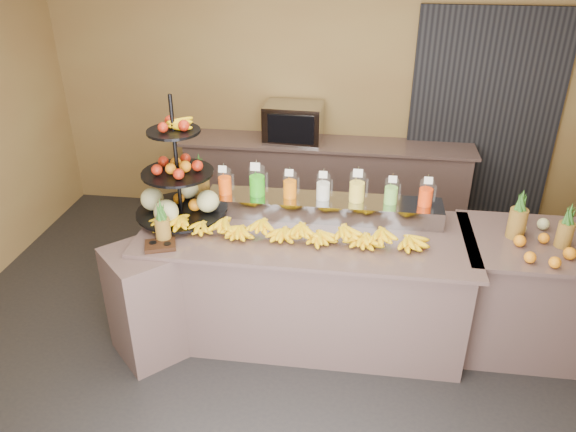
% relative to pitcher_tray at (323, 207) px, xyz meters
% --- Properties ---
extents(ground, '(6.00, 6.00, 0.00)m').
position_rel_pitcher_tray_xyz_m(ground, '(-0.10, -0.58, -1.01)').
color(ground, black).
rests_on(ground, ground).
extents(room_envelope, '(6.04, 5.02, 2.82)m').
position_rel_pitcher_tray_xyz_m(room_envelope, '(0.09, 0.21, 0.87)').
color(room_envelope, brown).
rests_on(room_envelope, ground).
extents(buffet_counter, '(2.75, 1.25, 0.93)m').
position_rel_pitcher_tray_xyz_m(buffet_counter, '(-0.21, -0.32, -0.54)').
color(buffet_counter, '#896763').
rests_on(buffet_counter, ground).
extents(right_counter, '(1.08, 0.88, 0.93)m').
position_rel_pitcher_tray_xyz_m(right_counter, '(1.60, -0.18, -0.54)').
color(right_counter, '#896763').
rests_on(right_counter, ground).
extents(back_ledge, '(3.10, 0.55, 0.93)m').
position_rel_pitcher_tray_xyz_m(back_ledge, '(-0.10, 1.67, -0.54)').
color(back_ledge, '#896763').
rests_on(back_ledge, ground).
extents(pitcher_tray, '(1.85, 0.30, 0.15)m').
position_rel_pitcher_tray_xyz_m(pitcher_tray, '(0.00, 0.00, 0.00)').
color(pitcher_tray, gray).
rests_on(pitcher_tray, buffet_counter).
extents(juice_pitcher_orange_a, '(0.11, 0.11, 0.26)m').
position_rel_pitcher_tray_xyz_m(juice_pitcher_orange_a, '(-0.78, -0.00, 0.16)').
color(juice_pitcher_orange_a, silver).
rests_on(juice_pitcher_orange_a, pitcher_tray).
extents(juice_pitcher_green, '(0.13, 0.13, 0.31)m').
position_rel_pitcher_tray_xyz_m(juice_pitcher_green, '(-0.52, -0.00, 0.18)').
color(juice_pitcher_green, silver).
rests_on(juice_pitcher_green, pitcher_tray).
extents(juice_pitcher_orange_b, '(0.11, 0.11, 0.26)m').
position_rel_pitcher_tray_xyz_m(juice_pitcher_orange_b, '(-0.26, -0.00, 0.16)').
color(juice_pitcher_orange_b, silver).
rests_on(juice_pitcher_orange_b, pitcher_tray).
extents(juice_pitcher_milk, '(0.11, 0.11, 0.26)m').
position_rel_pitcher_tray_xyz_m(juice_pitcher_milk, '(-0.00, -0.00, 0.16)').
color(juice_pitcher_milk, silver).
rests_on(juice_pitcher_milk, pitcher_tray).
extents(juice_pitcher_lemon, '(0.12, 0.13, 0.30)m').
position_rel_pitcher_tray_xyz_m(juice_pitcher_lemon, '(0.26, -0.00, 0.18)').
color(juice_pitcher_lemon, silver).
rests_on(juice_pitcher_lemon, pitcher_tray).
extents(juice_pitcher_lime, '(0.11, 0.11, 0.26)m').
position_rel_pitcher_tray_xyz_m(juice_pitcher_lime, '(0.52, -0.00, 0.16)').
color(juice_pitcher_lime, silver).
rests_on(juice_pitcher_lime, pitcher_tray).
extents(juice_pitcher_orange_c, '(0.11, 0.11, 0.26)m').
position_rel_pitcher_tray_xyz_m(juice_pitcher_orange_c, '(0.78, -0.00, 0.16)').
color(juice_pitcher_orange_c, silver).
rests_on(juice_pitcher_orange_c, pitcher_tray).
extents(banana_heap, '(2.06, 0.19, 0.17)m').
position_rel_pitcher_tray_xyz_m(banana_heap, '(-0.28, -0.36, 0.00)').
color(banana_heap, yellow).
rests_on(banana_heap, buffet_counter).
extents(fruit_stand, '(0.81, 0.81, 0.99)m').
position_rel_pitcher_tray_xyz_m(fruit_stand, '(-1.05, -0.18, 0.17)').
color(fruit_stand, black).
rests_on(fruit_stand, buffet_counter).
extents(condiment_caddy, '(0.26, 0.23, 0.03)m').
position_rel_pitcher_tray_xyz_m(condiment_caddy, '(-1.11, -0.64, -0.06)').
color(condiment_caddy, black).
rests_on(condiment_caddy, buffet_counter).
extents(pineapple_left_a, '(0.11, 0.11, 0.35)m').
position_rel_pitcher_tray_xyz_m(pineapple_left_a, '(-1.11, -0.56, 0.05)').
color(pineapple_left_a, brown).
rests_on(pineapple_left_a, buffet_counter).
extents(pineapple_left_b, '(0.15, 0.15, 0.43)m').
position_rel_pitcher_tray_xyz_m(pineapple_left_b, '(-1.02, 0.12, 0.09)').
color(pineapple_left_b, brown).
rests_on(pineapple_left_b, buffet_counter).
extents(right_fruit_pile, '(0.43, 0.41, 0.23)m').
position_rel_pitcher_tray_xyz_m(right_fruit_pile, '(1.57, -0.28, -0.00)').
color(right_fruit_pile, brown).
rests_on(right_fruit_pile, right_counter).
extents(oven_warmer, '(0.62, 0.45, 0.40)m').
position_rel_pitcher_tray_xyz_m(oven_warmer, '(-0.45, 1.67, 0.12)').
color(oven_warmer, gray).
rests_on(oven_warmer, back_ledge).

